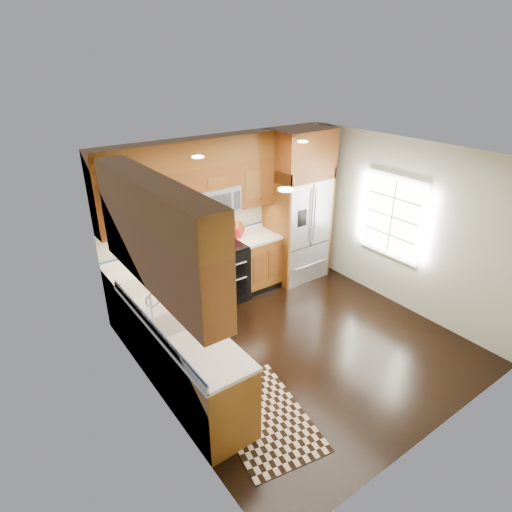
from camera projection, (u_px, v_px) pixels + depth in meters
ground at (299, 344)px, 5.97m from camera, size 4.00×4.00×0.00m
wall_back at (221, 216)px, 6.88m from camera, size 4.00×0.02×2.60m
wall_left at (156, 310)px, 4.36m from camera, size 0.02×4.00×2.60m
wall_right at (403, 226)px, 6.46m from camera, size 0.02×4.00×2.60m
window at (392, 217)px, 6.56m from camera, size 0.04×1.10×1.30m
base_cabinets at (188, 316)px, 5.78m from camera, size 2.85×3.00×0.90m
countertop at (191, 279)px, 5.74m from camera, size 2.86×3.01×0.04m
upper_cabinets at (178, 200)px, 5.29m from camera, size 2.85×3.00×1.15m
range at (221, 274)px, 6.86m from camera, size 0.76×0.67×0.95m
microwave at (213, 200)px, 6.44m from camera, size 0.76×0.40×0.42m
refrigerator at (298, 206)px, 7.29m from camera, size 0.98×0.75×2.60m
sink_faucet at (173, 317)px, 4.79m from camera, size 0.54×0.44×0.37m
rug at (263, 415)px, 4.78m from camera, size 1.14×1.62×0.01m
knife_block at (185, 245)px, 6.40m from camera, size 0.14×0.17×0.31m
utensil_crock at (238, 231)px, 6.94m from camera, size 0.15×0.15×0.35m
cutting_board at (237, 236)px, 7.04m from camera, size 0.34×0.34×0.02m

